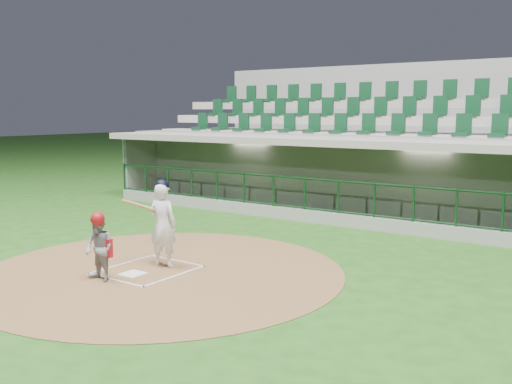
% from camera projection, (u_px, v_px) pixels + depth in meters
% --- Properties ---
extents(ground, '(120.00, 120.00, 0.00)m').
position_uv_depth(ground, '(158.00, 267.00, 11.64)').
color(ground, '#1E4C15').
rests_on(ground, ground).
extents(dirt_circle, '(7.20, 7.20, 0.01)m').
position_uv_depth(dirt_circle, '(162.00, 271.00, 11.31)').
color(dirt_circle, brown).
rests_on(dirt_circle, ground).
extents(home_plate, '(0.43, 0.43, 0.02)m').
position_uv_depth(home_plate, '(133.00, 274.00, 11.07)').
color(home_plate, white).
rests_on(home_plate, dirt_circle).
extents(batter_box_chalk, '(1.55, 1.80, 0.01)m').
position_uv_depth(batter_box_chalk, '(148.00, 270.00, 11.39)').
color(batter_box_chalk, silver).
rests_on(batter_box_chalk, ground).
extents(dugout_structure, '(16.40, 3.70, 3.00)m').
position_uv_depth(dugout_structure, '(331.00, 182.00, 17.96)').
color(dugout_structure, slate).
rests_on(dugout_structure, ground).
extents(seating_deck, '(17.00, 6.72, 5.15)m').
position_uv_depth(seating_deck, '(374.00, 160.00, 20.31)').
color(seating_deck, slate).
rests_on(seating_deck, ground).
extents(batter, '(0.88, 0.90, 1.80)m').
position_uv_depth(batter, '(163.00, 223.00, 11.55)').
color(batter, white).
rests_on(batter, dirt_circle).
extents(catcher, '(0.61, 0.49, 1.31)m').
position_uv_depth(catcher, '(99.00, 247.00, 10.58)').
color(catcher, gray).
rests_on(catcher, dirt_circle).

